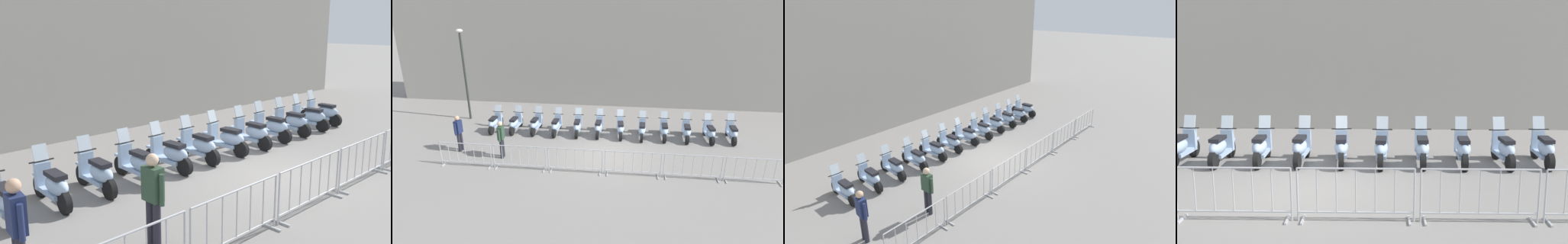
# 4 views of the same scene
# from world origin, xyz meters

# --- Properties ---
(ground_plane) EXTENTS (120.00, 120.00, 0.00)m
(ground_plane) POSITION_xyz_m (0.00, 0.00, 0.00)
(ground_plane) COLOR gray
(building_facade) EXTENTS (28.10, 4.43, 10.37)m
(building_facade) POSITION_xyz_m (0.58, 7.91, 5.18)
(building_facade) COLOR #9E998E
(building_facade) RESTS_ON ground
(motorcycle_0) EXTENTS (0.58, 1.73, 1.24)m
(motorcycle_0) POSITION_xyz_m (-5.85, 2.52, 0.45)
(motorcycle_0) COLOR black
(motorcycle_0) RESTS_ON ground
(motorcycle_1) EXTENTS (0.61, 1.72, 1.24)m
(motorcycle_1) POSITION_xyz_m (-4.76, 2.49, 0.45)
(motorcycle_1) COLOR black
(motorcycle_1) RESTS_ON ground
(motorcycle_2) EXTENTS (0.61, 1.72, 1.24)m
(motorcycle_2) POSITION_xyz_m (-3.67, 2.43, 0.45)
(motorcycle_2) COLOR black
(motorcycle_2) RESTS_ON ground
(motorcycle_3) EXTENTS (0.59, 1.72, 1.24)m
(motorcycle_3) POSITION_xyz_m (-2.58, 2.29, 0.45)
(motorcycle_3) COLOR black
(motorcycle_3) RESTS_ON ground
(motorcycle_4) EXTENTS (0.56, 1.72, 1.24)m
(motorcycle_4) POSITION_xyz_m (-1.48, 2.25, 0.45)
(motorcycle_4) COLOR black
(motorcycle_4) RESTS_ON ground
(motorcycle_5) EXTENTS (0.58, 1.73, 1.24)m
(motorcycle_5) POSITION_xyz_m (-0.39, 2.20, 0.45)
(motorcycle_5) COLOR black
(motorcycle_5) RESTS_ON ground
(motorcycle_6) EXTENTS (0.56, 1.72, 1.24)m
(motorcycle_6) POSITION_xyz_m (0.71, 2.09, 0.45)
(motorcycle_6) COLOR black
(motorcycle_6) RESTS_ON ground
(motorcycle_7) EXTENTS (0.59, 1.72, 1.24)m
(motorcycle_7) POSITION_xyz_m (1.78, 1.95, 0.45)
(motorcycle_7) COLOR black
(motorcycle_7) RESTS_ON ground
(motorcycle_8) EXTENTS (0.56, 1.73, 1.24)m
(motorcycle_8) POSITION_xyz_m (2.88, 1.92, 0.45)
(motorcycle_8) COLOR black
(motorcycle_8) RESTS_ON ground
(motorcycle_9) EXTENTS (0.59, 1.72, 1.24)m
(motorcycle_9) POSITION_xyz_m (3.97, 1.81, 0.45)
(motorcycle_9) COLOR black
(motorcycle_9) RESTS_ON ground
(motorcycle_10) EXTENTS (0.56, 1.72, 1.24)m
(motorcycle_10) POSITION_xyz_m (5.07, 1.73, 0.45)
(motorcycle_10) COLOR black
(motorcycle_10) RESTS_ON ground
(motorcycle_11) EXTENTS (0.56, 1.73, 1.24)m
(motorcycle_11) POSITION_xyz_m (6.16, 1.75, 0.45)
(motorcycle_11) COLOR black
(motorcycle_11) RESTS_ON ground
(barrier_segment_0) EXTENTS (2.25, 0.59, 1.07)m
(barrier_segment_0) POSITION_xyz_m (-5.96, -1.32, 0.53)
(barrier_segment_0) COLOR #B2B5B7
(barrier_segment_0) RESTS_ON ground
(barrier_segment_1) EXTENTS (2.25, 0.59, 1.07)m
(barrier_segment_1) POSITION_xyz_m (-3.63, -1.49, 0.53)
(barrier_segment_1) COLOR #B2B5B7
(barrier_segment_1) RESTS_ON ground
(barrier_segment_2) EXTENTS (2.25, 0.59, 1.07)m
(barrier_segment_2) POSITION_xyz_m (-1.29, -1.66, 0.53)
(barrier_segment_2) COLOR #B2B5B7
(barrier_segment_2) RESTS_ON ground
(barrier_segment_3) EXTENTS (2.25, 0.59, 1.07)m
(barrier_segment_3) POSITION_xyz_m (1.04, -1.83, 0.53)
(barrier_segment_3) COLOR #B2B5B7
(barrier_segment_3) RESTS_ON ground
(barrier_segment_4) EXTENTS (2.25, 0.59, 1.07)m
(barrier_segment_4) POSITION_xyz_m (3.37, -2.00, 0.53)
(barrier_segment_4) COLOR #B2B5B7
(barrier_segment_4) RESTS_ON ground
(barrier_segment_5) EXTENTS (2.25, 0.59, 1.07)m
(barrier_segment_5) POSITION_xyz_m (5.71, -2.17, 0.53)
(barrier_segment_5) COLOR #B2B5B7
(barrier_segment_5) RESTS_ON ground
(street_lamp) EXTENTS (0.36, 0.36, 5.05)m
(street_lamp) POSITION_xyz_m (-7.80, 4.18, 3.10)
(street_lamp) COLOR #2D332D
(street_lamp) RESTS_ON ground
(officer_near_row_end) EXTENTS (0.29, 0.54, 1.73)m
(officer_near_row_end) POSITION_xyz_m (-6.76, 0.10, 0.98)
(officer_near_row_end) COLOR #23232D
(officer_near_row_end) RESTS_ON ground
(officer_mid_plaza) EXTENTS (0.24, 0.55, 1.73)m
(officer_mid_plaza) POSITION_xyz_m (-4.64, -0.48, 0.98)
(officer_mid_plaza) COLOR #23232D
(officer_mid_plaza) RESTS_ON ground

